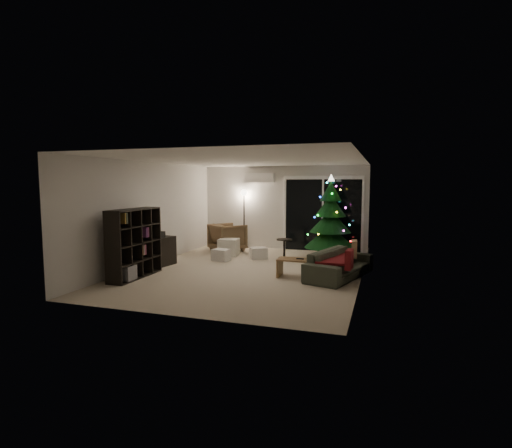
{
  "coord_description": "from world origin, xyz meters",
  "views": [
    {
      "loc": [
        2.93,
        -8.42,
        1.99
      ],
      "look_at": [
        0.1,
        0.3,
        1.05
      ],
      "focal_mm": 28.0,
      "sensor_mm": 36.0,
      "label": 1
    }
  ],
  "objects": [
    {
      "name": "side_table",
      "position": [
        0.41,
        1.78,
        0.26
      ],
      "size": [
        0.49,
        0.49,
        0.52
      ],
      "primitive_type": "cylinder",
      "rotation": [
        0.0,
        0.0,
        -0.2
      ],
      "color": "black",
      "rests_on": "floor"
    },
    {
      "name": "media_cabinet",
      "position": [
        -2.25,
        -0.26,
        0.35
      ],
      "size": [
        0.6,
        1.17,
        0.69
      ],
      "primitive_type": "cube",
      "rotation": [
        0.0,
        0.0,
        -0.17
      ],
      "color": "black",
      "rests_on": "floor"
    },
    {
      "name": "cardboard_box_a",
      "position": [
        -1.05,
        0.93,
        0.15
      ],
      "size": [
        0.47,
        0.39,
        0.3
      ],
      "primitive_type": "cube",
      "rotation": [
        0.0,
        0.0,
        -0.18
      ],
      "color": "silver",
      "rests_on": "floor"
    },
    {
      "name": "coffee_table",
      "position": [
        1.41,
        -0.26,
        0.2
      ],
      "size": [
        1.25,
        0.44,
        0.4
      ],
      "primitive_type": null,
      "rotation": [
        0.0,
        0.0,
        -0.01
      ],
      "color": "brown",
      "rests_on": "floor"
    },
    {
      "name": "cushion_a",
      "position": [
        2.3,
        0.68,
        0.52
      ],
      "size": [
        0.15,
        0.39,
        0.38
      ],
      "primitive_type": "cube",
      "rotation": [
        0.0,
        0.0,
        0.09
      ],
      "color": "#7A684C",
      "rests_on": "sofa"
    },
    {
      "name": "cardboard_box_b",
      "position": [
        -0.21,
        1.49,
        0.15
      ],
      "size": [
        0.53,
        0.5,
        0.3
      ],
      "primitive_type": "cube",
      "rotation": [
        0.0,
        0.0,
        0.56
      ],
      "color": "silver",
      "rests_on": "floor"
    },
    {
      "name": "floor_lamp",
      "position": [
        -1.2,
        3.11,
        0.86
      ],
      "size": [
        0.28,
        0.28,
        1.73
      ],
      "primitive_type": "cylinder",
      "color": "black",
      "rests_on": "floor"
    },
    {
      "name": "stereo",
      "position": [
        -2.25,
        -0.26,
        0.77
      ],
      "size": [
        0.35,
        0.42,
        0.15
      ],
      "primitive_type": "cube",
      "color": "black",
      "rests_on": "media_cabinet"
    },
    {
      "name": "remote_a",
      "position": [
        1.26,
        -0.26,
        0.41
      ],
      "size": [
        0.16,
        0.05,
        0.02
      ],
      "primitive_type": "cube",
      "color": "black",
      "rests_on": "coffee_table"
    },
    {
      "name": "christmas_tree",
      "position": [
        1.54,
        2.36,
        1.11
      ],
      "size": [
        1.76,
        1.76,
        2.23
      ],
      "primitive_type": "cone",
      "rotation": [
        0.0,
        0.0,
        -0.34
      ],
      "color": "#09340D",
      "rests_on": "floor"
    },
    {
      "name": "ottoman",
      "position": [
        -1.14,
        1.69,
        0.23
      ],
      "size": [
        0.58,
        0.58,
        0.46
      ],
      "primitive_type": "cube",
      "rotation": [
        0.0,
        0.0,
        0.13
      ],
      "color": "white",
      "rests_on": "floor"
    },
    {
      "name": "sofa_throw",
      "position": [
        1.95,
        0.03,
        0.42
      ],
      "size": [
        0.61,
        1.42,
        0.05
      ],
      "primitive_type": "cube",
      "color": "maroon",
      "rests_on": "sofa"
    },
    {
      "name": "bookshelf",
      "position": [
        -2.25,
        -1.3,
        0.73
      ],
      "size": [
        0.39,
        1.47,
        1.46
      ],
      "primitive_type": null,
      "rotation": [
        0.0,
        0.0,
        0.02
      ],
      "color": "black",
      "rests_on": "floor"
    },
    {
      "name": "armchair",
      "position": [
        -1.45,
        2.36,
        0.41
      ],
      "size": [
        1.24,
        1.24,
        0.81
      ],
      "primitive_type": "imported",
      "rotation": [
        0.0,
        0.0,
        2.48
      ],
      "color": "brown",
      "rests_on": "floor"
    },
    {
      "name": "remote_b",
      "position": [
        1.51,
        -0.21,
        0.41
      ],
      "size": [
        0.15,
        0.09,
        0.02
      ],
      "primitive_type": "cube",
      "rotation": [
        0.0,
        0.0,
        0.35
      ],
      "color": "slate",
      "rests_on": "coffee_table"
    },
    {
      "name": "sofa",
      "position": [
        2.05,
        0.03,
        0.29
      ],
      "size": [
        1.33,
        2.11,
        0.57
      ],
      "primitive_type": "imported",
      "rotation": [
        0.0,
        0.0,
        1.26
      ],
      "color": "#535B49",
      "rests_on": "floor"
    },
    {
      "name": "cushion_b",
      "position": [
        2.3,
        -0.62,
        0.52
      ],
      "size": [
        0.14,
        0.39,
        0.38
      ],
      "primitive_type": "cube",
      "rotation": [
        0.0,
        0.0,
        -0.07
      ],
      "color": "maroon",
      "rests_on": "sofa"
    },
    {
      "name": "room",
      "position": [
        0.46,
        1.49,
        1.02
      ],
      "size": [
        6.5,
        7.51,
        2.6
      ],
      "color": "beige",
      "rests_on": "ground"
    }
  ]
}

